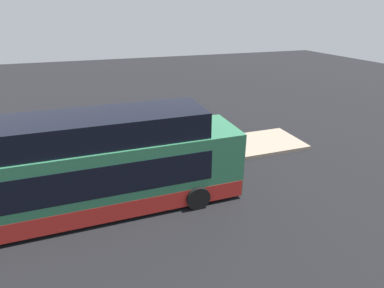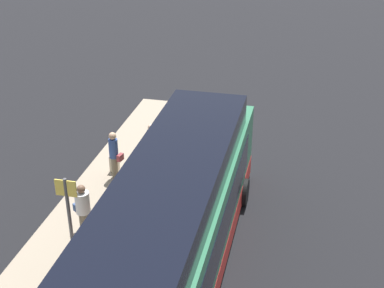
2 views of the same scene
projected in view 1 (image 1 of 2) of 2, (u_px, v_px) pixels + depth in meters
ground at (134, 199)px, 12.15m from camera, size 80.00×80.00×0.00m
platform at (124, 163)px, 14.78m from camera, size 20.00×2.98×0.18m
bus_lead at (77, 172)px, 10.78m from camera, size 12.15×2.84×3.74m
passenger_boarding at (174, 135)px, 15.33m from camera, size 0.40×0.55×1.79m
passenger_waiting at (106, 147)px, 14.11m from camera, size 0.65×0.70×1.73m
passenger_with_bags at (203, 141)px, 14.79m from camera, size 0.47×0.57×1.70m
suitcase at (181, 144)px, 15.90m from camera, size 0.36×0.27×0.89m
sign_post at (79, 138)px, 13.39m from camera, size 0.10×0.61×2.61m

